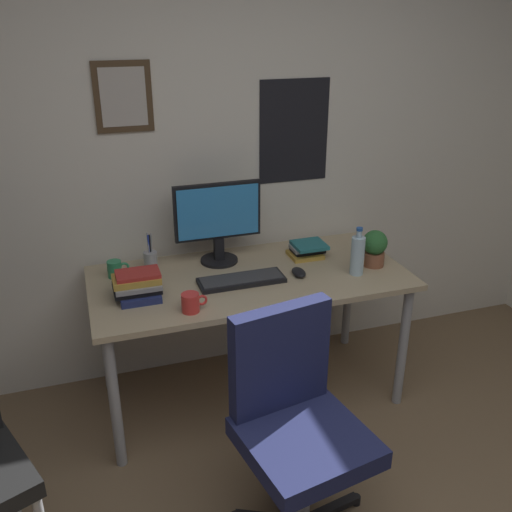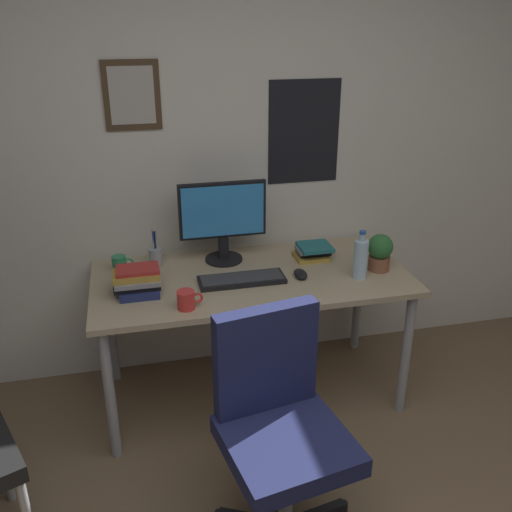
{
  "view_description": "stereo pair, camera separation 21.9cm",
  "coord_description": "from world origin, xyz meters",
  "views": [
    {
      "loc": [
        -0.76,
        -0.78,
        1.98
      ],
      "look_at": [
        0.01,
        1.59,
        0.88
      ],
      "focal_mm": 39.56,
      "sensor_mm": 36.0,
      "label": 1
    },
    {
      "loc": [
        -0.55,
        -0.84,
        1.98
      ],
      "look_at": [
        0.01,
        1.59,
        0.88
      ],
      "focal_mm": 39.56,
      "sensor_mm": 36.0,
      "label": 2
    }
  ],
  "objects": [
    {
      "name": "wall_back",
      "position": [
        -0.0,
        2.15,
        1.3
      ],
      "size": [
        4.4,
        0.1,
        2.6
      ],
      "color": "silver",
      "rests_on": "ground_plane"
    },
    {
      "name": "desk",
      "position": [
        0.01,
        1.69,
        0.66
      ],
      "size": [
        1.6,
        0.76,
        0.73
      ],
      "color": "tan",
      "rests_on": "ground_plane"
    },
    {
      "name": "office_chair",
      "position": [
        -0.07,
        0.84,
        0.53
      ],
      "size": [
        0.57,
        0.57,
        0.95
      ],
      "color": "#1E234C",
      "rests_on": "ground_plane"
    },
    {
      "name": "monitor",
      "position": [
        -0.09,
        1.91,
        0.97
      ],
      "size": [
        0.46,
        0.2,
        0.43
      ],
      "color": "black",
      "rests_on": "desk"
    },
    {
      "name": "keyboard",
      "position": [
        -0.05,
        1.63,
        0.75
      ],
      "size": [
        0.43,
        0.15,
        0.03
      ],
      "color": "black",
      "rests_on": "desk"
    },
    {
      "name": "computer_mouse",
      "position": [
        0.25,
        1.61,
        0.75
      ],
      "size": [
        0.06,
        0.11,
        0.04
      ],
      "color": "black",
      "rests_on": "desk"
    },
    {
      "name": "water_bottle",
      "position": [
        0.54,
        1.54,
        0.84
      ],
      "size": [
        0.07,
        0.07,
        0.25
      ],
      "color": "silver",
      "rests_on": "desk"
    },
    {
      "name": "coffee_mug_near",
      "position": [
        -0.35,
        1.42,
        0.78
      ],
      "size": [
        0.12,
        0.08,
        0.09
      ],
      "color": "red",
      "rests_on": "desk"
    },
    {
      "name": "coffee_mug_far",
      "position": [
        -0.64,
        1.89,
        0.78
      ],
      "size": [
        0.11,
        0.07,
        0.09
      ],
      "color": "#2D8C59",
      "rests_on": "desk"
    },
    {
      "name": "potted_plant",
      "position": [
        0.67,
        1.61,
        0.84
      ],
      "size": [
        0.13,
        0.13,
        0.19
      ],
      "color": "brown",
      "rests_on": "desk"
    },
    {
      "name": "pen_cup",
      "position": [
        -0.45,
        1.93,
        0.79
      ],
      "size": [
        0.07,
        0.07,
        0.2
      ],
      "color": "#9EA0A5",
      "rests_on": "desk"
    },
    {
      "name": "book_stack_left",
      "position": [
        -0.56,
        1.62,
        0.8
      ],
      "size": [
        0.22,
        0.19,
        0.13
      ],
      "color": "navy",
      "rests_on": "desk"
    },
    {
      "name": "book_stack_right",
      "position": [
        0.39,
        1.83,
        0.78
      ],
      "size": [
        0.2,
        0.17,
        0.08
      ],
      "color": "gold",
      "rests_on": "desk"
    }
  ]
}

